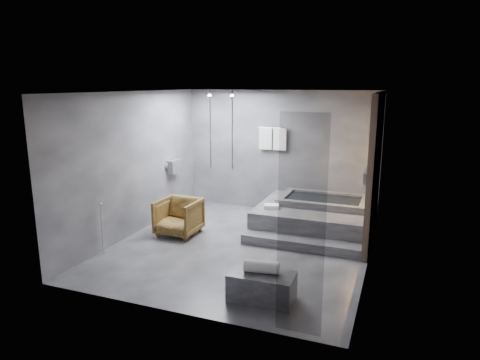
% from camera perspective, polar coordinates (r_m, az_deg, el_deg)
% --- Properties ---
extents(room, '(5.00, 5.04, 2.82)m').
position_cam_1_polar(room, '(7.64, 3.61, 3.62)').
color(room, '#323235').
rests_on(room, ground).
extents(tub_deck, '(2.20, 2.00, 0.50)m').
position_cam_1_polar(tub_deck, '(8.98, 9.81, -4.89)').
color(tub_deck, '#38383B').
rests_on(tub_deck, ground).
extents(tub_step, '(2.20, 0.36, 0.18)m').
position_cam_1_polar(tub_step, '(7.94, 8.06, -8.44)').
color(tub_step, '#38383B').
rests_on(tub_step, ground).
extents(concrete_bench, '(0.90, 0.51, 0.40)m').
position_cam_1_polar(concrete_bench, '(6.09, 2.93, -14.04)').
color(concrete_bench, '#2C2D2F').
rests_on(concrete_bench, ground).
extents(driftwood_chair, '(0.79, 0.81, 0.72)m').
position_cam_1_polar(driftwood_chair, '(8.58, -8.19, -4.89)').
color(driftwood_chair, '#402B10').
rests_on(driftwood_chair, ground).
extents(rolled_towel, '(0.50, 0.24, 0.17)m').
position_cam_1_polar(rolled_towel, '(5.98, 2.90, -11.49)').
color(rolled_towel, white).
rests_on(rolled_towel, concrete_bench).
extents(deck_towel, '(0.35, 0.29, 0.08)m').
position_cam_1_polar(deck_towel, '(8.58, 4.22, -3.53)').
color(deck_towel, white).
rests_on(deck_towel, tub_deck).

